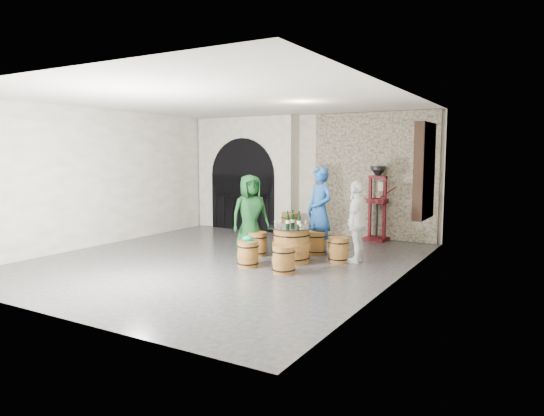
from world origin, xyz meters
The scene contains 31 objects.
ground centered at (0.00, 0.00, 0.00)m, with size 8.00×8.00×0.00m, color #29292B.
wall_back centered at (0.00, 4.00, 1.60)m, with size 8.00×8.00×0.00m, color silver.
wall_front centered at (0.00, -4.00, 1.60)m, with size 8.00×8.00×0.00m, color silver.
wall_left centered at (-3.50, 0.00, 1.60)m, with size 8.00×8.00×0.00m, color silver.
wall_right centered at (3.50, 0.00, 1.60)m, with size 8.00×8.00×0.00m, color silver.
ceiling centered at (0.00, 0.00, 3.20)m, with size 8.00×8.00×0.00m, color beige.
stone_facing_panel centered at (1.80, 3.94, 1.60)m, with size 3.20×0.12×3.18m, color #9F957E.
arched_opening centered at (-1.90, 3.74, 1.58)m, with size 3.10×0.60×3.19m.
shuttered_window centered at (3.38, 2.40, 1.80)m, with size 0.23×1.10×2.00m.
barrel_table centered at (1.28, 0.48, 0.35)m, with size 0.92×0.92×0.72m.
barrel_stool_left centered at (0.36, 0.68, 0.25)m, with size 0.43×0.43×0.50m.
barrel_stool_far centered at (1.40, 1.42, 0.25)m, with size 0.43×0.43×0.50m.
barrel_stool_right centered at (2.09, 0.95, 0.25)m, with size 0.43×0.43×0.50m.
barrel_stool_near_right centered at (1.59, -0.41, 0.25)m, with size 0.43×0.43×0.50m.
barrel_stool_near_left centered at (0.75, -0.30, 0.25)m, with size 0.43×0.43×0.50m.
green_cap centered at (0.75, -0.30, 0.55)m, with size 0.25×0.21×0.11m.
person_green centered at (0.15, 0.72, 0.86)m, with size 0.84×0.55×1.72m, color #103A18.
person_blue centered at (1.41, 1.52, 0.94)m, with size 0.69×0.45×1.88m, color #1A468F.
person_white centered at (2.40, 1.13, 0.82)m, with size 0.96×0.40×1.63m, color white.
wine_bottle_left centered at (1.22, 0.43, 0.85)m, with size 0.08×0.08×0.32m.
wine_bottle_center centered at (1.45, 0.46, 0.85)m, with size 0.08×0.08×0.32m.
wine_bottle_right centered at (1.25, 0.59, 0.85)m, with size 0.08×0.08×0.32m.
tasting_glass_a centered at (0.92, 0.46, 0.76)m, with size 0.05×0.05×0.10m, color #BD6424, non-canonical shape.
tasting_glass_b centered at (1.54, 0.58, 0.76)m, with size 0.05×0.05×0.10m, color #BD6424, non-canonical shape.
tasting_glass_c centered at (1.05, 0.77, 0.76)m, with size 0.05×0.05×0.10m, color #BD6424, non-canonical shape.
tasting_glass_d centered at (1.44, 0.78, 0.76)m, with size 0.05×0.05×0.10m, color #BD6424, non-canonical shape.
tasting_glass_e centered at (1.57, 0.29, 0.76)m, with size 0.05×0.05×0.10m, color #BD6424, non-canonical shape.
tasting_glass_f centered at (0.98, 0.56, 0.76)m, with size 0.05×0.05×0.10m, color #BD6424, non-canonical shape.
side_barrel centered at (-0.14, 3.08, 0.32)m, with size 0.48×0.48×0.64m.
corking_press centered at (1.99, 3.67, 1.08)m, with size 0.78×0.48×1.86m.
control_box centered at (2.05, 3.86, 1.35)m, with size 0.18×0.10×0.22m, color silver.
Camera 1 is at (5.73, -7.93, 2.15)m, focal length 32.00 mm.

